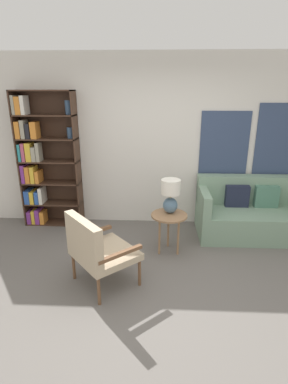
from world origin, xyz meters
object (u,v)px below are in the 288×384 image
Objects in this scene: armchair at (96,247)px; table_lamp at (170,194)px; couch at (251,214)px; bookshelf at (41,162)px; side_table at (169,219)px.

armchair is 1.94× the size of table_lamp.
armchair is 2.58m from couch.
armchair is (1.19, -1.68, -0.56)m from bookshelf.
couch is (2.14, 1.43, -0.17)m from armchair.
couch is (3.33, -0.24, -0.72)m from bookshelf.
table_lamp is at bearing -21.47° from bookshelf.
armchair is at bearing -146.22° from couch.
table_lamp is at bearing -156.58° from couch.
table_lamp is at bearing 45.72° from armchair.
bookshelf reaches higher than table_lamp.
side_table is 1.20× the size of table_lamp.
bookshelf reaches higher than couch.
armchair reaches higher than side_table.
table_lamp is (-1.29, -0.56, 0.50)m from couch.
side_table is (2.03, -0.87, -0.56)m from bookshelf.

